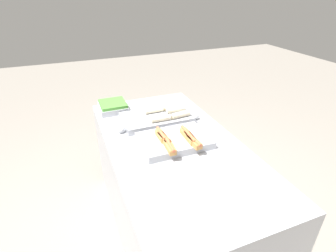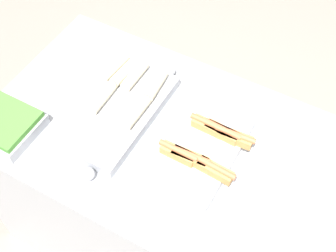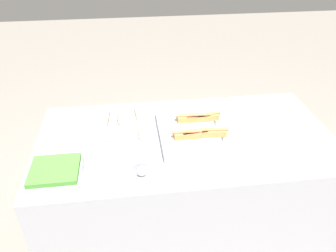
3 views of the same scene
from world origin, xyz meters
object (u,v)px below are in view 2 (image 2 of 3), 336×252
Objects in this scene: tray_hotdogs at (197,146)px; serving_spoon_near at (85,173)px; serving_spoon_far at (166,70)px; tray_wraps at (117,105)px; tray_side_front at (6,125)px.

tray_hotdogs reaches higher than serving_spoon_near.
tray_hotdogs is 1.79× the size of serving_spoon_far.
serving_spoon_far is at bearing 75.23° from tray_wraps.
serving_spoon_near is (-0.31, -0.30, -0.01)m from tray_hotdogs.
tray_side_front is at bearing -137.33° from tray_wraps.
tray_side_front is 1.01× the size of serving_spoon_near.
serving_spoon_near is at bearing -78.05° from tray_wraps.
tray_side_front is 0.39m from serving_spoon_near.
tray_hotdogs is 0.38m from tray_wraps.
tray_side_front is (-0.70, -0.28, 0.00)m from tray_hotdogs.
tray_hotdogs is 0.75m from tray_side_front.
tray_side_front is at bearing -124.51° from serving_spoon_far.
tray_side_front reaches higher than serving_spoon_near.
tray_wraps reaches higher than serving_spoon_far.
serving_spoon_far is at bearing 89.42° from serving_spoon_near.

